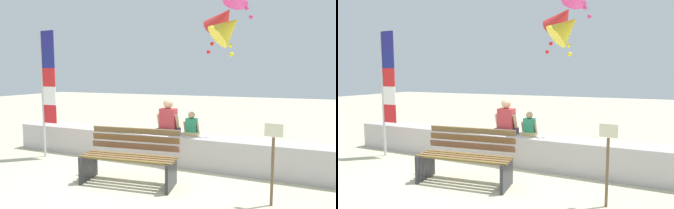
% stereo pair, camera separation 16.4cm
% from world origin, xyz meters
% --- Properties ---
extents(ground_plane, '(40.00, 40.00, 0.00)m').
position_xyz_m(ground_plane, '(0.00, 0.00, 0.00)').
color(ground_plane, '#BFBB99').
extents(seawall_ledge, '(6.99, 0.59, 0.59)m').
position_xyz_m(seawall_ledge, '(0.00, 1.20, 0.30)').
color(seawall_ledge, '#B7ADAD').
rests_on(seawall_ledge, ground).
extents(park_bench, '(1.64, 0.79, 0.88)m').
position_xyz_m(park_bench, '(0.10, -0.07, 0.42)').
color(park_bench, brown).
rests_on(park_bench, ground).
extents(person_adult, '(0.47, 0.34, 0.72)m').
position_xyz_m(person_adult, '(0.24, 1.22, 0.87)').
color(person_adult, '#35304B').
rests_on(person_adult, seawall_ledge).
extents(person_child, '(0.31, 0.23, 0.48)m').
position_xyz_m(person_child, '(0.74, 1.22, 0.78)').
color(person_child, tan).
rests_on(person_child, seawall_ledge).
extents(flag_banner, '(0.38, 0.05, 2.71)m').
position_xyz_m(flag_banner, '(-2.29, 0.54, 1.58)').
color(flag_banner, '#B7B7BC').
rests_on(flag_banner, ground).
extents(kite_red, '(1.06, 1.00, 1.19)m').
position_xyz_m(kite_red, '(1.07, 2.34, 3.00)').
color(kite_red, red).
extents(kite_yellow, '(0.95, 0.86, 0.97)m').
position_xyz_m(kite_yellow, '(1.31, 1.74, 2.72)').
color(kite_yellow, yellow).
extents(sign_post, '(0.24, 0.05, 1.14)m').
position_xyz_m(sign_post, '(2.33, -0.08, 0.68)').
color(sign_post, brown).
rests_on(sign_post, ground).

